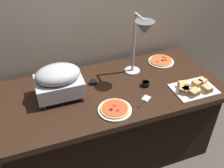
# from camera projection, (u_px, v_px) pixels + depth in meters

# --- Properties ---
(ground_plane) EXTENTS (8.00, 8.00, 0.00)m
(ground_plane) POSITION_uv_depth(u_px,v_px,m) (110.00, 149.00, 2.56)
(ground_plane) COLOR #4C443D
(back_wall) EXTENTS (4.40, 0.04, 2.40)m
(back_wall) POSITION_uv_depth(u_px,v_px,m) (90.00, 17.00, 2.22)
(back_wall) COLOR #B7A893
(back_wall) RESTS_ON ground_plane
(buffet_table) EXTENTS (1.90, 0.84, 0.76)m
(buffet_table) POSITION_uv_depth(u_px,v_px,m) (110.00, 122.00, 2.33)
(buffet_table) COLOR black
(buffet_table) RESTS_ON ground_plane
(chafing_dish) EXTENTS (0.36, 0.26, 0.28)m
(chafing_dish) POSITION_uv_depth(u_px,v_px,m) (59.00, 80.00, 1.94)
(chafing_dish) COLOR #B7BABF
(chafing_dish) RESTS_ON buffet_table
(heat_lamp) EXTENTS (0.15, 0.31, 0.56)m
(heat_lamp) POSITION_uv_depth(u_px,v_px,m) (142.00, 33.00, 1.96)
(heat_lamp) COLOR #B7BABF
(heat_lamp) RESTS_ON buffet_table
(pizza_plate_front) EXTENTS (0.24, 0.24, 0.03)m
(pizza_plate_front) POSITION_uv_depth(u_px,v_px,m) (161.00, 61.00, 2.44)
(pizza_plate_front) COLOR white
(pizza_plate_front) RESTS_ON buffet_table
(pizza_plate_center) EXTENTS (0.25, 0.25, 0.03)m
(pizza_plate_center) POSITION_uv_depth(u_px,v_px,m) (115.00, 109.00, 1.89)
(pizza_plate_center) COLOR white
(pizza_plate_center) RESTS_ON buffet_table
(sandwich_platter) EXTENTS (0.35, 0.25, 0.06)m
(sandwich_platter) POSITION_uv_depth(u_px,v_px,m) (194.00, 88.00, 2.08)
(sandwich_platter) COLOR white
(sandwich_platter) RESTS_ON buffet_table
(sauce_cup_near) EXTENTS (0.07, 0.07, 0.04)m
(sauce_cup_near) POSITION_uv_depth(u_px,v_px,m) (146.00, 84.00, 2.13)
(sauce_cup_near) COLOR black
(sauce_cup_near) RESTS_ON buffet_table
(sauce_cup_far) EXTENTS (0.06, 0.06, 0.03)m
(sauce_cup_far) POSITION_uv_depth(u_px,v_px,m) (93.00, 82.00, 2.16)
(sauce_cup_far) COLOR black
(sauce_cup_far) RESTS_ON buffet_table
(serving_spatula) EXTENTS (0.16, 0.13, 0.01)m
(serving_spatula) POSITION_uv_depth(u_px,v_px,m) (144.00, 101.00, 1.98)
(serving_spatula) COLOR #B7BABF
(serving_spatula) RESTS_ON buffet_table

